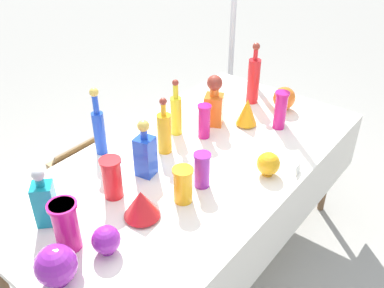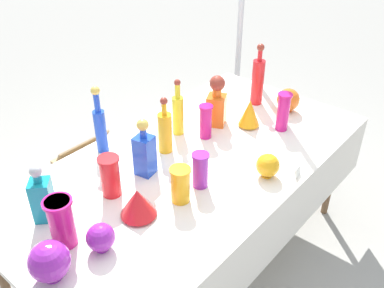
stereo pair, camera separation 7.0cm
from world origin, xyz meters
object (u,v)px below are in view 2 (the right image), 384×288
(cardboard_box_behind_left, at_px, (97,175))
(slender_vase_2, at_px, (180,184))
(round_bowl_0, at_px, (288,100))
(square_decanter_1, at_px, (144,151))
(tall_bottle_2, at_px, (165,131))
(slender_vase_5, at_px, (61,221))
(square_decanter_2, at_px, (217,103))
(slender_vase_1, at_px, (283,111))
(tall_bottle_0, at_px, (258,80))
(square_decanter_0, at_px, (42,197))
(fluted_vase_1, at_px, (138,202))
(fluted_vase_0, at_px, (250,113))
(canopy_pole, at_px, (240,26))
(tall_bottle_1, at_px, (178,113))
(tall_bottle_3, at_px, (100,126))
(slender_vase_0, at_px, (110,175))
(slender_vase_4, at_px, (206,121))
(slender_vase_3, at_px, (200,169))
(round_bowl_2, at_px, (49,261))
(round_bowl_1, at_px, (268,165))
(round_bowl_3, at_px, (101,237))

(cardboard_box_behind_left, bearing_deg, slender_vase_2, -105.79)
(round_bowl_0, bearing_deg, square_decanter_1, 168.30)
(tall_bottle_2, distance_m, slender_vase_5, 0.78)
(square_decanter_2, height_order, slender_vase_1, square_decanter_2)
(tall_bottle_0, relative_size, slender_vase_2, 2.26)
(square_decanter_1, xyz_separation_m, round_bowl_0, (1.04, -0.21, -0.05))
(square_decanter_0, xyz_separation_m, fluted_vase_1, (0.27, -0.30, -0.04))
(tall_bottle_0, relative_size, fluted_vase_0, 2.33)
(square_decanter_0, height_order, canopy_pole, canopy_pole)
(tall_bottle_1, height_order, fluted_vase_1, tall_bottle_1)
(tall_bottle_3, distance_m, square_decanter_1, 0.32)
(square_decanter_2, height_order, slender_vase_2, square_decanter_2)
(slender_vase_0, xyz_separation_m, slender_vase_5, (-0.33, -0.10, 0.01))
(slender_vase_4, height_order, fluted_vase_1, slender_vase_4)
(tall_bottle_3, height_order, fluted_vase_0, tall_bottle_3)
(slender_vase_1, bearing_deg, slender_vase_4, 141.19)
(slender_vase_3, relative_size, cardboard_box_behind_left, 0.38)
(cardboard_box_behind_left, bearing_deg, square_decanter_1, -107.89)
(tall_bottle_1, distance_m, slender_vase_0, 0.63)
(slender_vase_0, xyz_separation_m, round_bowl_2, (-0.47, -0.21, -0.02))
(fluted_vase_1, bearing_deg, square_decanter_1, 39.82)
(tall_bottle_1, bearing_deg, canopy_pole, 19.56)
(round_bowl_0, bearing_deg, slender_vase_0, 170.14)
(round_bowl_2, bearing_deg, tall_bottle_3, 37.68)
(tall_bottle_3, bearing_deg, slender_vase_2, -93.52)
(slender_vase_2, xyz_separation_m, slender_vase_5, (-0.51, 0.18, 0.02))
(tall_bottle_0, bearing_deg, round_bowl_1, -142.95)
(square_decanter_0, distance_m, slender_vase_3, 0.72)
(cardboard_box_behind_left, distance_m, canopy_pole, 1.60)
(fluted_vase_0, relative_size, round_bowl_0, 1.15)
(tall_bottle_2, bearing_deg, slender_vase_4, -17.42)
(slender_vase_4, height_order, canopy_pole, canopy_pole)
(slender_vase_1, height_order, slender_vase_5, slender_vase_1)
(square_decanter_1, height_order, slender_vase_4, square_decanter_1)
(slender_vase_0, height_order, round_bowl_0, slender_vase_0)
(tall_bottle_3, bearing_deg, round_bowl_3, -130.12)
(tall_bottle_1, height_order, square_decanter_1, tall_bottle_1)
(square_decanter_1, height_order, round_bowl_2, square_decanter_1)
(square_decanter_2, bearing_deg, slender_vase_0, -178.24)
(tall_bottle_0, relative_size, fluted_vase_1, 2.47)
(square_decanter_2, relative_size, round_bowl_0, 2.08)
(tall_bottle_0, xyz_separation_m, slender_vase_1, (-0.19, -0.30, -0.04))
(tall_bottle_1, xyz_separation_m, slender_vase_5, (-0.94, -0.22, -0.01))
(tall_bottle_0, distance_m, round_bowl_1, 0.80)
(tall_bottle_2, height_order, canopy_pole, canopy_pole)
(square_decanter_0, xyz_separation_m, canopy_pole, (2.13, 0.47, 0.13))
(slender_vase_5, xyz_separation_m, round_bowl_2, (-0.14, -0.11, -0.03))
(slender_vase_3, relative_size, fluted_vase_0, 1.06)
(square_decanter_0, relative_size, round_bowl_3, 2.26)
(fluted_vase_1, xyz_separation_m, round_bowl_0, (1.28, -0.01, 0.00))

